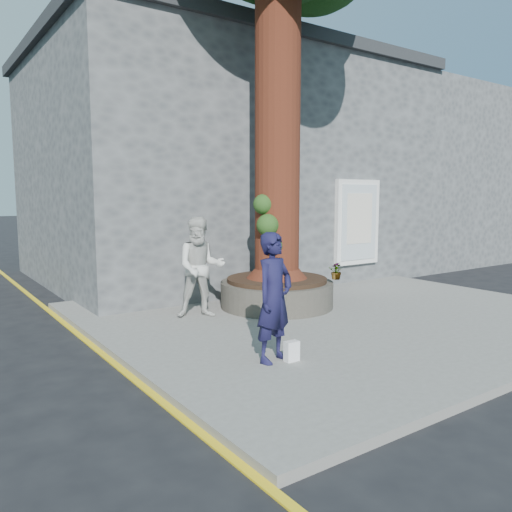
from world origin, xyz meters
TOP-DOWN VIEW (x-y plane):
  - ground at (0.00, 0.00)m, footprint 120.00×120.00m
  - pavement at (1.50, 1.00)m, footprint 9.00×8.00m
  - yellow_line at (-3.05, 1.00)m, footprint 0.10×30.00m
  - stone_shop at (2.50, 7.20)m, footprint 10.30×8.30m
  - neighbour_shop at (10.50, 7.20)m, footprint 6.00×8.00m
  - planter at (0.80, 2.00)m, footprint 2.30×2.30m
  - man at (-1.30, -0.70)m, footprint 0.74×0.58m
  - woman at (-0.90, 2.12)m, footprint 1.12×1.02m
  - shopping_bag at (-1.11, -0.85)m, footprint 0.20×0.13m
  - plant_a at (-0.05, 1.15)m, footprint 0.23×0.23m
  - plant_b at (1.09, 2.85)m, footprint 0.30×0.30m
  - plant_c at (1.65, 1.15)m, footprint 0.20×0.20m
  - plant_d at (1.65, 1.15)m, footprint 0.35×0.37m

SIDE VIEW (x-z plane):
  - ground at x=0.00m, z-range 0.00..0.00m
  - yellow_line at x=-3.05m, z-range 0.00..0.01m
  - pavement at x=1.50m, z-range 0.00..0.12m
  - shopping_bag at x=-1.11m, z-range 0.12..0.40m
  - planter at x=0.80m, z-range 0.11..0.71m
  - plant_d at x=1.65m, z-range 0.72..1.03m
  - plant_c at x=1.65m, z-range 0.72..1.07m
  - plant_a at x=-0.05m, z-range 0.72..1.09m
  - plant_b at x=1.09m, z-range 0.72..1.11m
  - man at x=-1.30m, z-range 0.12..1.90m
  - woman at x=-0.90m, z-range 0.12..2.00m
  - neighbour_shop at x=10.50m, z-range 0.00..6.00m
  - stone_shop at x=2.50m, z-range 0.01..6.31m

